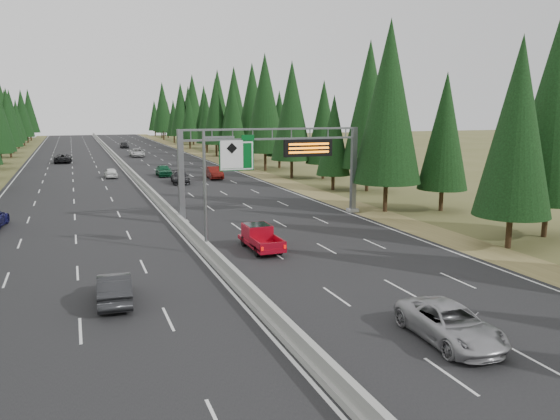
{
  "coord_description": "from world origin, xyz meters",
  "views": [
    {
      "loc": [
        -7.82,
        -9.2,
        9.41
      ],
      "look_at": [
        3.28,
        20.0,
        3.67
      ],
      "focal_mm": 35.0,
      "sensor_mm": 36.0,
      "label": 1
    }
  ],
  "objects": [
    {
      "name": "hov_sign_pole",
      "position": [
        0.58,
        24.97,
        4.72
      ],
      "size": [
        2.8,
        0.5,
        8.0
      ],
      "color": "slate",
      "rests_on": "road"
    },
    {
      "name": "shoulder_left",
      "position": [
        -17.8,
        80.0,
        0.03
      ],
      "size": [
        3.6,
        260.0,
        0.06
      ],
      "primitive_type": "cube",
      "color": "#505126",
      "rests_on": "ground"
    },
    {
      "name": "silver_minivan",
      "position": [
        6.16,
        8.0,
        0.83
      ],
      "size": [
        2.73,
        5.49,
        1.49
      ],
      "primitive_type": "imported",
      "rotation": [
        0.0,
        0.0,
        -0.05
      ],
      "color": "#9D9CA0",
      "rests_on": "road"
    },
    {
      "name": "car_ahead_white",
      "position": [
        4.35,
        104.28,
        0.88
      ],
      "size": [
        2.66,
        5.74,
        1.59
      ],
      "primitive_type": "imported",
      "rotation": [
        0.0,
        0.0,
        -0.0
      ],
      "color": "silver",
      "rests_on": "road"
    },
    {
      "name": "tree_row_right",
      "position": [
        22.13,
        76.16,
        9.12
      ],
      "size": [
        11.93,
        242.99,
        18.9
      ],
      "color": "black",
      "rests_on": "ground"
    },
    {
      "name": "road",
      "position": [
        0.0,
        80.0,
        0.04
      ],
      "size": [
        32.0,
        260.0,
        0.08
      ],
      "primitive_type": "cube",
      "color": "black",
      "rests_on": "ground"
    },
    {
      "name": "red_pickup",
      "position": [
        3.68,
        25.07,
        0.98
      ],
      "size": [
        1.79,
        5.01,
        1.63
      ],
      "color": "black",
      "rests_on": "road"
    },
    {
      "name": "shoulder_right",
      "position": [
        17.8,
        80.0,
        0.03
      ],
      "size": [
        3.6,
        260.0,
        0.06
      ],
      "primitive_type": "cube",
      "color": "olive",
      "rests_on": "ground"
    },
    {
      "name": "car_ahead_far",
      "position": [
        4.3,
        131.21,
        0.83
      ],
      "size": [
        2.04,
        4.51,
        1.5
      ],
      "primitive_type": "imported",
      "rotation": [
        0.0,
        0.0,
        0.06
      ],
      "color": "black",
      "rests_on": "road"
    },
    {
      "name": "car_onc_far",
      "position": [
        -9.49,
        95.85,
        0.91
      ],
      "size": [
        3.07,
        6.08,
        1.65
      ],
      "primitive_type": "imported",
      "rotation": [
        0.0,
        0.0,
        3.09
      ],
      "color": "black",
      "rests_on": "road"
    },
    {
      "name": "car_ahead_dkred",
      "position": [
        10.27,
        63.8,
        0.9
      ],
      "size": [
        2.03,
        5.09,
        1.65
      ],
      "primitive_type": "imported",
      "rotation": [
        0.0,
        0.0,
        -0.06
      ],
      "color": "#5B110D",
      "rests_on": "road"
    },
    {
      "name": "median_barrier",
      "position": [
        0.0,
        80.0,
        0.41
      ],
      "size": [
        0.7,
        260.0,
        0.85
      ],
      "color": "gray",
      "rests_on": "road"
    },
    {
      "name": "car_onc_near",
      "position": [
        -6.32,
        17.59,
        0.83
      ],
      "size": [
        1.84,
        4.64,
        1.5
      ],
      "primitive_type": "imported",
      "rotation": [
        0.0,
        0.0,
        3.08
      ],
      "color": "black",
      "rests_on": "road"
    },
    {
      "name": "car_ahead_green",
      "position": [
        4.19,
        69.22,
        0.9
      ],
      "size": [
        1.98,
        4.81,
        1.63
      ],
      "primitive_type": "imported",
      "rotation": [
        0.0,
        0.0,
        -0.01
      ],
      "color": "#114E2D",
      "rests_on": "road"
    },
    {
      "name": "car_onc_white",
      "position": [
        -3.01,
        69.9,
        0.78
      ],
      "size": [
        1.73,
        4.13,
        1.4
      ],
      "primitive_type": "imported",
      "rotation": [
        0.0,
        0.0,
        3.16
      ],
      "color": "white",
      "rests_on": "road"
    },
    {
      "name": "sign_gantry",
      "position": [
        8.92,
        34.88,
        5.27
      ],
      "size": [
        16.75,
        0.98,
        7.8
      ],
      "color": "slate",
      "rests_on": "road"
    },
    {
      "name": "car_ahead_dkgrey",
      "position": [
        4.96,
        60.8,
        0.84
      ],
      "size": [
        2.59,
        5.44,
        1.53
      ],
      "primitive_type": "imported",
      "rotation": [
        0.0,
        0.0,
        -0.09
      ],
      "color": "black",
      "rests_on": "road"
    }
  ]
}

